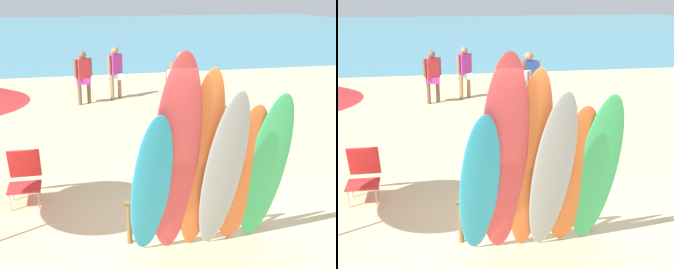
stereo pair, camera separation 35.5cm
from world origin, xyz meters
The scene contains 14 objects.
ground centered at (0.00, 14.00, 0.00)m, with size 60.00×60.00×0.00m, color #D3BC8C.
ocean_water centered at (0.00, 32.65, 0.01)m, with size 60.00×40.00×0.02m, color teal.
surfboard_rack centered at (0.00, 0.00, 0.46)m, with size 1.90×0.07×0.61m.
surfboard_teal_0 centered at (-0.71, -0.59, 1.02)m, with size 0.47×0.07×2.18m, color #289EC6.
surfboard_red_1 centered at (-0.44, -0.64, 1.34)m, with size 0.56×0.06×2.81m, color #D13D42.
surfboard_orange_2 centered at (-0.11, -0.58, 1.25)m, with size 0.47×0.06×2.60m, color orange.
surfboard_grey_3 centered at (0.14, -0.64, 1.13)m, with size 0.48×0.06×2.39m, color #999EA3.
surfboard_orange_4 centered at (0.45, -0.51, 1.02)m, with size 0.55×0.08×2.13m, color orange.
surfboard_green_5 centered at (0.74, -0.54, 1.09)m, with size 0.51×0.06×2.29m, color #38B266.
beachgoer_strolling centered at (1.37, 5.90, 1.00)m, with size 0.64×0.32×1.73m.
beachgoer_by_water centered at (1.01, 5.01, 0.95)m, with size 0.43×0.51×1.65m.
beachgoer_near_rack centered at (-0.04, 8.41, 0.91)m, with size 0.49×0.41×1.59m.
beachgoer_photographing centered at (-1.02, 7.97, 0.89)m, with size 0.53×0.35×1.54m.
beach_chair_red centered at (-2.31, 1.68, 0.43)m, with size 0.51×0.67×0.83m.
Camera 2 is at (-1.28, -5.44, 3.25)m, focal length 48.93 mm.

